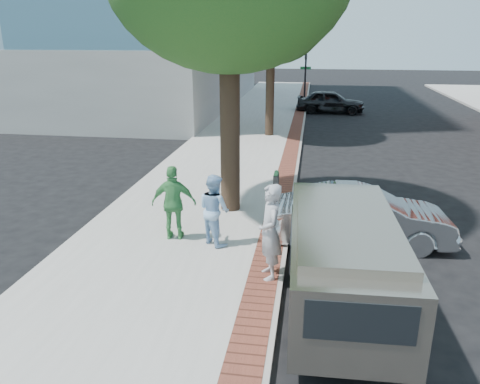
% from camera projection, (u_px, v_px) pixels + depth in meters
% --- Properties ---
extents(ground, '(120.00, 120.00, 0.00)m').
position_uv_depth(ground, '(242.00, 243.00, 11.06)').
color(ground, black).
rests_on(ground, ground).
extents(sidewalk, '(5.00, 60.00, 0.15)m').
position_uv_depth(sidewalk, '(235.00, 156.00, 18.75)').
color(sidewalk, '#9E9991').
rests_on(sidewalk, ground).
extents(brick_strip, '(0.60, 60.00, 0.01)m').
position_uv_depth(brick_strip, '(290.00, 156.00, 18.40)').
color(brick_strip, brown).
rests_on(brick_strip, sidewalk).
extents(curb, '(0.10, 60.00, 0.15)m').
position_uv_depth(curb, '(299.00, 158.00, 18.38)').
color(curb, gray).
rests_on(curb, ground).
extents(office_base, '(18.20, 22.20, 4.00)m').
position_uv_depth(office_base, '(106.00, 75.00, 32.91)').
color(office_base, gray).
rests_on(office_base, ground).
extents(signal_near, '(0.70, 0.15, 3.80)m').
position_uv_depth(signal_near, '(305.00, 73.00, 30.81)').
color(signal_near, black).
rests_on(signal_near, ground).
extents(tree_far, '(4.80, 4.80, 7.14)m').
position_uv_depth(tree_far, '(271.00, 20.00, 20.68)').
color(tree_far, black).
rests_on(tree_far, sidewalk).
extents(parking_meter, '(0.12, 0.32, 1.47)m').
position_uv_depth(parking_meter, '(276.00, 188.00, 11.20)').
color(parking_meter, gray).
rests_on(parking_meter, sidewalk).
extents(person_gray, '(0.64, 0.80, 1.91)m').
position_uv_depth(person_gray, '(270.00, 232.00, 8.95)').
color(person_gray, '#A3A2A7').
rests_on(person_gray, sidewalk).
extents(person_officer, '(1.00, 0.98, 1.63)m').
position_uv_depth(person_officer, '(214.00, 209.00, 10.50)').
color(person_officer, '#97C1E9').
rests_on(person_officer, sidewalk).
extents(person_green, '(1.07, 0.54, 1.75)m').
position_uv_depth(person_green, '(174.00, 203.00, 10.73)').
color(person_green, '#449750').
rests_on(person_green, sidewalk).
extents(sedan_silver, '(4.15, 1.71, 1.34)m').
position_uv_depth(sedan_silver, '(363.00, 217.00, 10.86)').
color(sedan_silver, '#A4A7AB').
rests_on(sedan_silver, ground).
extents(bg_car, '(4.24, 1.83, 1.42)m').
position_uv_depth(bg_car, '(330.00, 102.00, 29.19)').
color(bg_car, black).
rests_on(bg_car, ground).
extents(van, '(1.98, 4.83, 1.76)m').
position_uv_depth(van, '(342.00, 254.00, 8.37)').
color(van, gray).
rests_on(van, ground).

